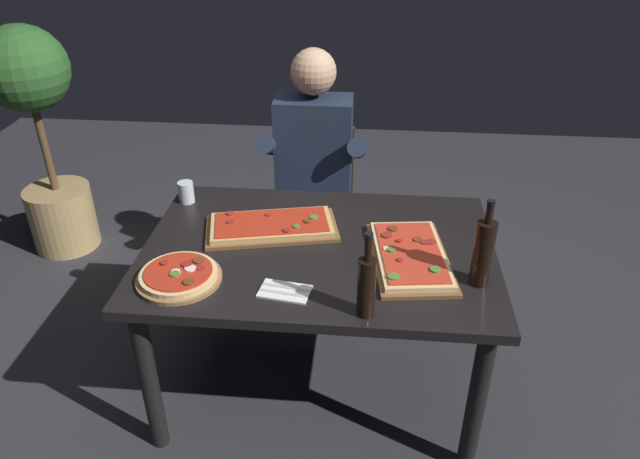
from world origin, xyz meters
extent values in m
plane|color=#2D2D33|center=(0.00, 0.00, 0.00)|extent=(6.40, 6.40, 0.00)
cube|color=black|center=(0.00, 0.00, 0.72)|extent=(1.40, 0.96, 0.04)
cylinder|color=black|center=(-0.62, -0.40, 0.35)|extent=(0.07, 0.07, 0.70)
cylinder|color=black|center=(0.62, -0.40, 0.35)|extent=(0.07, 0.07, 0.70)
cylinder|color=black|center=(-0.62, 0.40, 0.35)|extent=(0.07, 0.07, 0.70)
cylinder|color=black|center=(0.62, 0.40, 0.35)|extent=(0.07, 0.07, 0.70)
cube|color=brown|center=(-0.21, 0.11, 0.75)|extent=(0.59, 0.38, 0.02)
cube|color=tan|center=(-0.21, 0.11, 0.77)|extent=(0.54, 0.34, 0.02)
cube|color=#B72D19|center=(-0.21, 0.11, 0.78)|extent=(0.50, 0.30, 0.01)
cylinder|color=maroon|center=(-0.13, 0.04, 0.79)|extent=(0.03, 0.03, 0.01)
cylinder|color=#4C7F2D|center=(-0.10, 0.07, 0.79)|extent=(0.03, 0.03, 0.01)
cylinder|color=maroon|center=(-0.23, 0.16, 0.78)|extent=(0.02, 0.02, 0.01)
cylinder|color=brown|center=(-0.06, 0.12, 0.79)|extent=(0.03, 0.03, 0.01)
cylinder|color=maroon|center=(-0.39, 0.16, 0.79)|extent=(0.03, 0.03, 0.01)
cylinder|color=maroon|center=(-0.38, 0.09, 0.78)|extent=(0.04, 0.04, 0.00)
cylinder|color=#4C7F2D|center=(-0.04, 0.16, 0.78)|extent=(0.04, 0.04, 0.00)
cube|color=brown|center=(0.36, -0.06, 0.75)|extent=(0.35, 0.54, 0.02)
cube|color=#E5C184|center=(0.36, -0.06, 0.77)|extent=(0.31, 0.49, 0.02)
cube|color=red|center=(0.36, -0.06, 0.78)|extent=(0.28, 0.45, 0.01)
cylinder|color=maroon|center=(0.42, 0.00, 0.78)|extent=(0.03, 0.03, 0.00)
cylinder|color=#4C7F2D|center=(0.28, -0.07, 0.79)|extent=(0.03, 0.03, 0.01)
cylinder|color=maroon|center=(0.44, 0.01, 0.78)|extent=(0.04, 0.04, 0.00)
cylinder|color=brown|center=(0.39, 0.02, 0.78)|extent=(0.04, 0.04, 0.00)
cylinder|color=#4C7F2D|center=(0.29, -0.24, 0.78)|extent=(0.04, 0.04, 0.01)
cylinder|color=brown|center=(0.29, 0.09, 0.79)|extent=(0.04, 0.04, 0.01)
cylinder|color=maroon|center=(0.28, 0.06, 0.78)|extent=(0.03, 0.03, 0.01)
cylinder|color=beige|center=(0.27, -0.06, 0.78)|extent=(0.03, 0.03, 0.00)
cylinder|color=maroon|center=(0.27, 0.04, 0.79)|extent=(0.04, 0.04, 0.01)
cylinder|color=#4C7F2D|center=(0.44, -0.19, 0.79)|extent=(0.04, 0.04, 0.01)
cylinder|color=maroon|center=(0.32, 0.00, 0.79)|extent=(0.02, 0.02, 0.01)
cylinder|color=maroon|center=(0.32, -0.13, 0.79)|extent=(0.03, 0.03, 0.01)
cylinder|color=olive|center=(-0.49, -0.28, 0.75)|extent=(0.31, 0.31, 0.02)
cylinder|color=#E5C184|center=(-0.49, -0.28, 0.77)|extent=(0.28, 0.28, 0.02)
cylinder|color=#B72D19|center=(-0.49, -0.28, 0.78)|extent=(0.25, 0.25, 0.01)
cylinder|color=beige|center=(-0.49, -0.29, 0.79)|extent=(0.03, 0.03, 0.01)
cylinder|color=brown|center=(-0.43, -0.34, 0.79)|extent=(0.04, 0.04, 0.01)
cylinder|color=beige|center=(-0.45, -0.26, 0.78)|extent=(0.04, 0.04, 0.01)
cylinder|color=maroon|center=(-0.55, -0.24, 0.79)|extent=(0.03, 0.03, 0.01)
cylinder|color=maroon|center=(-0.47, -0.24, 0.79)|extent=(0.04, 0.04, 0.01)
cylinder|color=brown|center=(-0.43, -0.21, 0.79)|extent=(0.04, 0.04, 0.01)
cylinder|color=#4C7F2D|center=(-0.49, -0.30, 0.79)|extent=(0.04, 0.04, 0.01)
cylinder|color=maroon|center=(-0.41, -0.25, 0.78)|extent=(0.04, 0.04, 0.00)
cylinder|color=black|center=(0.20, -0.41, 0.85)|extent=(0.06, 0.06, 0.22)
cylinder|color=black|center=(0.20, -0.41, 1.00)|extent=(0.03, 0.03, 0.09)
cylinder|color=black|center=(0.20, -0.41, 1.05)|extent=(0.03, 0.03, 0.01)
cylinder|color=black|center=(0.60, -0.19, 0.87)|extent=(0.07, 0.07, 0.25)
cylinder|color=black|center=(0.60, -0.19, 1.03)|extent=(0.03, 0.03, 0.07)
cylinder|color=black|center=(0.60, -0.19, 1.07)|extent=(0.03, 0.03, 0.01)
cylinder|color=silver|center=(-0.63, 0.32, 0.79)|extent=(0.07, 0.07, 0.10)
cube|color=white|center=(-0.09, -0.31, 0.74)|extent=(0.19, 0.14, 0.01)
cube|color=silver|center=(-0.10, -0.33, 0.75)|extent=(0.17, 0.04, 0.00)
cube|color=silver|center=(-0.09, -0.29, 0.75)|extent=(0.17, 0.04, 0.00)
cube|color=#3D2B1E|center=(-0.10, 0.78, 0.43)|extent=(0.44, 0.44, 0.04)
cube|color=#3D2B1E|center=(-0.10, 0.98, 0.66)|extent=(0.40, 0.04, 0.42)
cylinder|color=#3D2B1E|center=(-0.29, 0.59, 0.21)|extent=(0.04, 0.04, 0.41)
cylinder|color=#3D2B1E|center=(0.09, 0.59, 0.21)|extent=(0.04, 0.04, 0.41)
cylinder|color=#3D2B1E|center=(-0.29, 0.97, 0.21)|extent=(0.04, 0.04, 0.41)
cylinder|color=#3D2B1E|center=(0.09, 0.97, 0.21)|extent=(0.04, 0.04, 0.41)
cylinder|color=#23232D|center=(-0.20, 0.60, 0.23)|extent=(0.11, 0.11, 0.45)
cylinder|color=#23232D|center=(0.00, 0.60, 0.23)|extent=(0.11, 0.11, 0.45)
cube|color=#23232D|center=(-0.10, 0.68, 0.51)|extent=(0.34, 0.40, 0.12)
cube|color=#1E283D|center=(-0.10, 0.78, 0.83)|extent=(0.38, 0.22, 0.52)
sphere|color=tan|center=(-0.10, 0.78, 1.22)|extent=(0.22, 0.22, 0.22)
cylinder|color=#1E283D|center=(-0.32, 0.73, 0.86)|extent=(0.09, 0.31, 0.21)
cylinder|color=#1E283D|center=(0.12, 0.73, 0.86)|extent=(0.09, 0.31, 0.21)
cylinder|color=tan|center=(-1.69, 1.04, 0.20)|extent=(0.39, 0.39, 0.39)
cylinder|color=brown|center=(-1.69, 1.04, 0.66)|extent=(0.04, 0.04, 0.54)
sphere|color=#285623|center=(-1.69, 1.04, 1.12)|extent=(0.47, 0.47, 0.47)
camera|label=1|loc=(0.19, -1.99, 2.02)|focal=33.25mm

